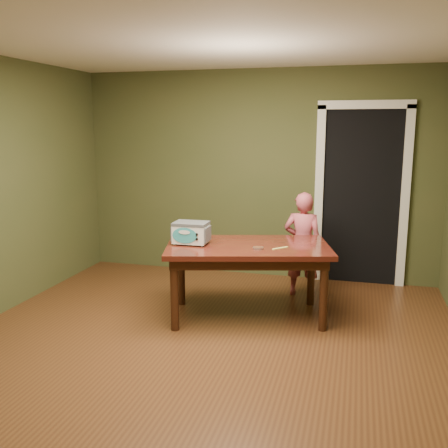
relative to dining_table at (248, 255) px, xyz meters
name	(u,v)px	position (x,y,z in m)	size (l,w,h in m)	color
floor	(195,357)	(-0.23, -1.01, -0.65)	(5.00, 5.00, 0.00)	#553018
room_shell	(192,152)	(-0.23, -1.01, 1.06)	(4.52, 5.02, 2.61)	#454726
doorway	(361,195)	(1.07, 1.77, 0.41)	(1.10, 0.66, 2.25)	black
dining_table	(248,255)	(0.00, 0.00, 0.00)	(1.78, 1.28, 0.75)	#3E110E
toy_oven	(191,232)	(-0.56, -0.11, 0.22)	(0.36, 0.25, 0.22)	#4C4F54
baking_pan	(258,248)	(0.13, -0.15, 0.11)	(0.10, 0.10, 0.02)	silver
spatula	(280,248)	(0.33, -0.07, 0.10)	(0.18, 0.03, 0.01)	#E4D863
child	(303,244)	(0.46, 0.81, -0.06)	(0.43, 0.28, 1.19)	#BF4E5D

